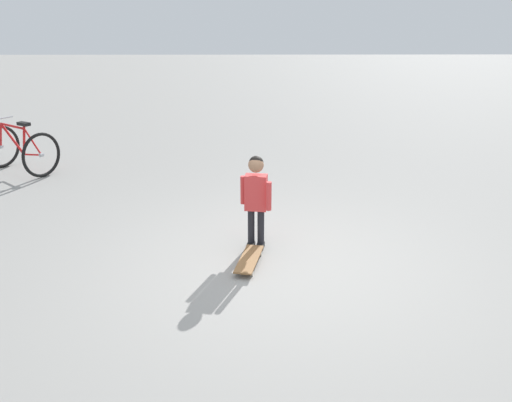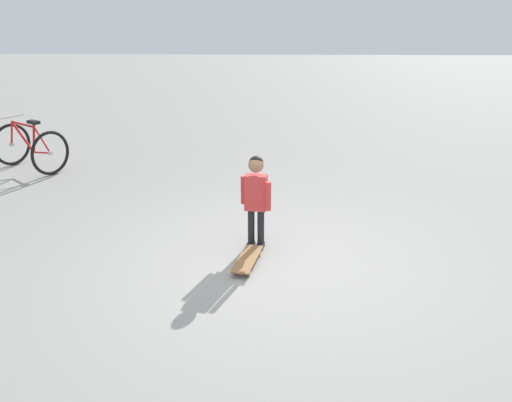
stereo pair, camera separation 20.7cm
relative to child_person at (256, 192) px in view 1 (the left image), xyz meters
The scene contains 4 objects.
ground_plane 0.91m from the child_person, 112.21° to the left, with size 50.00×50.00×0.00m, color gray.
child_person is the anchor object (origin of this frame).
skateboard 0.76m from the child_person, 80.69° to the left, with size 0.32×0.71×0.07m.
bicycle_near 4.82m from the child_person, 37.98° to the right, with size 1.28×1.17×0.85m.
Camera 1 is at (0.27, 5.14, 2.62)m, focal length 38.74 mm.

